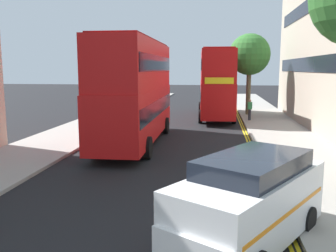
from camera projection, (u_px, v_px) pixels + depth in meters
sidewalk_right at (293, 146)px, 19.43m from camera, size 4.00×80.00×0.14m
sidewalk_left at (59, 140)px, 21.13m from camera, size 4.00×80.00×0.14m
kerb_line_outer at (256, 155)px, 17.76m from camera, size 0.10×56.00×0.01m
kerb_line_inner at (253, 155)px, 17.78m from camera, size 0.10×56.00×0.01m
double_decker_bus_away at (135, 89)px, 19.97m from camera, size 2.89×10.84×5.64m
double_decker_bus_oncoming at (216, 82)px, 30.79m from camera, size 3.17×10.91×5.64m
taxi_minivan at (248, 201)px, 8.59m from camera, size 4.11×5.07×2.12m
pedestrian_far at (250, 109)px, 28.62m from camera, size 0.34×0.22×1.62m
street_tree_near at (250, 55)px, 31.59m from camera, size 3.54×3.54×6.96m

